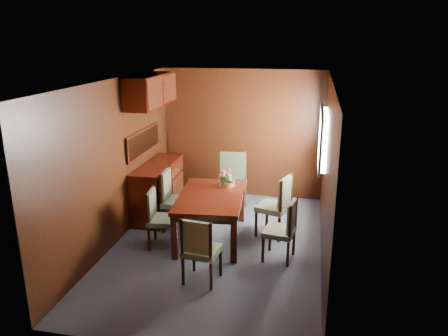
% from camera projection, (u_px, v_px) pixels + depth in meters
% --- Properties ---
extents(ground, '(4.50, 4.50, 0.00)m').
position_uv_depth(ground, '(217.00, 246.00, 6.42)').
color(ground, '#383F4C').
rests_on(ground, ground).
extents(room_shell, '(3.06, 4.52, 2.41)m').
position_uv_depth(room_shell, '(214.00, 133.00, 6.28)').
color(room_shell, black).
rests_on(room_shell, ground).
extents(sideboard, '(0.48, 1.40, 0.90)m').
position_uv_depth(sideboard, '(158.00, 189.00, 7.47)').
color(sideboard, black).
rests_on(sideboard, ground).
extents(dining_table, '(1.07, 1.58, 0.71)m').
position_uv_depth(dining_table, '(211.00, 201.00, 6.51)').
color(dining_table, black).
rests_on(dining_table, ground).
extents(chair_left_near, '(0.44, 0.45, 0.87)m').
position_uv_depth(chair_left_near, '(158.00, 215.00, 6.32)').
color(chair_left_near, black).
rests_on(chair_left_near, ground).
extents(chair_left_far, '(0.46, 0.48, 0.97)m').
position_uv_depth(chair_left_far, '(173.00, 196.00, 6.89)').
color(chair_left_far, black).
rests_on(chair_left_far, ground).
extents(chair_right_near, '(0.46, 0.47, 0.88)m').
position_uv_depth(chair_right_near, '(284.00, 227.00, 5.92)').
color(chair_right_near, black).
rests_on(chair_right_near, ground).
extents(chair_right_far, '(0.56, 0.57, 0.97)m').
position_uv_depth(chair_right_far, '(278.00, 203.00, 6.63)').
color(chair_right_far, black).
rests_on(chair_right_far, ground).
extents(chair_head, '(0.47, 0.45, 0.89)m').
position_uv_depth(chair_head, '(200.00, 247.00, 5.34)').
color(chair_head, black).
rests_on(chair_head, ground).
extents(chair_foot, '(0.53, 0.51, 1.04)m').
position_uv_depth(chair_foot, '(232.00, 178.00, 7.62)').
color(chair_foot, black).
rests_on(chair_foot, ground).
extents(flower_centerpiece, '(0.28, 0.28, 0.28)m').
position_uv_depth(flower_centerpiece, '(226.00, 178.00, 6.83)').
color(flower_centerpiece, '#C3673B').
rests_on(flower_centerpiece, dining_table).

